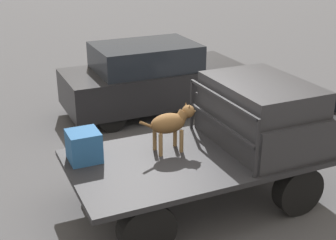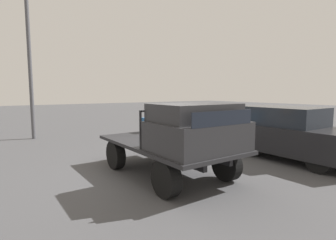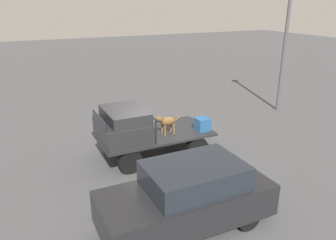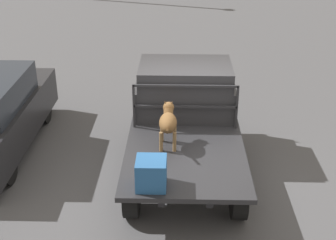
{
  "view_description": "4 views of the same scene",
  "coord_description": "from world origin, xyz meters",
  "px_view_note": "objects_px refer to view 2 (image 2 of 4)",
  "views": [
    {
      "loc": [
        -2.98,
        -5.47,
        3.88
      ],
      "look_at": [
        -0.38,
        0.29,
        1.31
      ],
      "focal_mm": 50.0,
      "sensor_mm": 36.0,
      "label": 1
    },
    {
      "loc": [
        5.24,
        -3.64,
        2.05
      ],
      "look_at": [
        -0.38,
        0.29,
        1.31
      ],
      "focal_mm": 28.0,
      "sensor_mm": 36.0,
      "label": 2
    },
    {
      "loc": [
        4.09,
        9.51,
        5.03
      ],
      "look_at": [
        -0.38,
        0.29,
        1.31
      ],
      "focal_mm": 35.0,
      "sensor_mm": 36.0,
      "label": 3
    },
    {
      "loc": [
        -7.37,
        0.11,
        4.71
      ],
      "look_at": [
        -0.38,
        0.29,
        1.31
      ],
      "focal_mm": 50.0,
      "sensor_mm": 36.0,
      "label": 4
    }
  ],
  "objects_px": {
    "cargo_crate": "(151,125)",
    "light_pole_near": "(29,40)",
    "dog": "(169,122)",
    "flatbed_truck": "(167,151)",
    "parked_sedan": "(287,133)"
  },
  "relations": [
    {
      "from": "flatbed_truck",
      "to": "parked_sedan",
      "type": "distance_m",
      "value": 3.98
    },
    {
      "from": "dog",
      "to": "parked_sedan",
      "type": "xyz_separation_m",
      "value": [
        1.16,
        3.59,
        -0.46
      ]
    },
    {
      "from": "dog",
      "to": "cargo_crate",
      "type": "relative_size",
      "value": 2.05
    },
    {
      "from": "flatbed_truck",
      "to": "light_pole_near",
      "type": "xyz_separation_m",
      "value": [
        -7.46,
        -1.96,
        3.63
      ]
    },
    {
      "from": "parked_sedan",
      "to": "light_pole_near",
      "type": "distance_m",
      "value": 10.72
    },
    {
      "from": "cargo_crate",
      "to": "light_pole_near",
      "type": "xyz_separation_m",
      "value": [
        -5.87,
        -2.46,
        3.18
      ]
    },
    {
      "from": "dog",
      "to": "light_pole_near",
      "type": "bearing_deg",
      "value": -143.22
    },
    {
      "from": "parked_sedan",
      "to": "cargo_crate",
      "type": "bearing_deg",
      "value": -121.75
    },
    {
      "from": "dog",
      "to": "light_pole_near",
      "type": "distance_m",
      "value": 8.05
    },
    {
      "from": "light_pole_near",
      "to": "dog",
      "type": "bearing_deg",
      "value": 17.49
    },
    {
      "from": "flatbed_truck",
      "to": "dog",
      "type": "distance_m",
      "value": 0.79
    },
    {
      "from": "flatbed_truck",
      "to": "light_pole_near",
      "type": "relative_size",
      "value": 0.6
    },
    {
      "from": "cargo_crate",
      "to": "light_pole_near",
      "type": "height_order",
      "value": "light_pole_near"
    },
    {
      "from": "dog",
      "to": "parked_sedan",
      "type": "bearing_deg",
      "value": 91.33
    },
    {
      "from": "cargo_crate",
      "to": "light_pole_near",
      "type": "relative_size",
      "value": 0.07
    }
  ]
}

